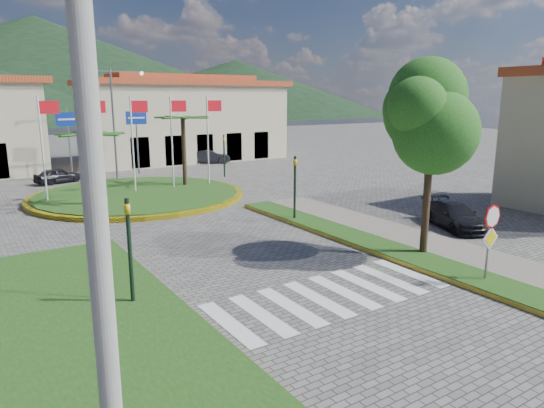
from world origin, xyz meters
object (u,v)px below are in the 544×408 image
utility_pole (95,204)px  car_side_right (454,215)px  car_dark_b (208,157)px  roundabout_island (138,194)px  deciduous_tree (432,119)px  car_dark_a (58,175)px  stop_sign (491,231)px

utility_pole → car_side_right: bearing=21.8°
car_dark_b → car_side_right: size_ratio=0.97×
roundabout_island → car_dark_b: bearing=48.5°
car_side_right → roundabout_island: bearing=146.8°
deciduous_tree → roundabout_island: bearing=107.9°
utility_pole → car_dark_b: 38.41m
car_side_right → car_dark_a: bearing=142.8°
car_dark_a → car_side_right: 26.50m
deciduous_tree → utility_pole: size_ratio=0.76×
roundabout_island → car_dark_b: roundabout_island is taller
roundabout_island → car_dark_a: bearing=111.4°
utility_pole → stop_sign: bearing=9.0°
stop_sign → car_side_right: 7.29m
stop_sign → utility_pole: bearing=-171.0°
roundabout_island → car_dark_a: (-3.14, 8.00, 0.38)m
utility_pole → car_dark_a: (4.36, 30.00, -3.95)m
utility_pole → car_dark_b: size_ratio=2.32×
roundabout_island → utility_pole: size_ratio=1.41×
deciduous_tree → car_dark_b: size_ratio=1.75×
deciduous_tree → utility_pole: (-13.00, -5.00, -0.68)m
deciduous_tree → utility_pole: utility_pole is taller
car_dark_a → car_dark_b: car_dark_b is taller
stop_sign → car_dark_a: stop_sign is taller
stop_sign → deciduous_tree: deciduous_tree is taller
utility_pole → car_dark_a: 30.57m
utility_pole → car_dark_b: (17.91, 33.76, -3.86)m
car_dark_b → roundabout_island: bearing=157.8°
utility_pole → car_side_right: size_ratio=2.25×
stop_sign → car_side_right: (5.13, 5.04, -1.21)m
roundabout_island → stop_sign: size_ratio=4.79×
roundabout_island → car_side_right: roundabout_island is taller
roundabout_island → car_side_right: bearing=-56.2°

